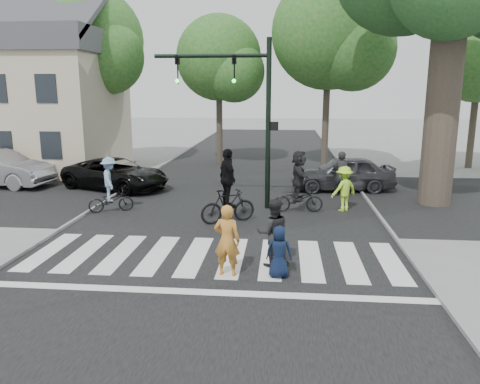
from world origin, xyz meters
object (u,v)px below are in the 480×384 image
Objects in this scene: traffic_signal at (244,100)px; car_grey at (343,173)px; cyclist_right at (299,185)px; car_suv at (116,174)px; pedestrian_child at (279,252)px; cyclist_left at (110,188)px; pedestrian_adult at (273,233)px; pedestrian_woman at (227,240)px; cyclist_mid at (228,193)px.

car_grey is at bearing 41.11° from traffic_signal.
car_suv is (-7.80, 3.18, -0.31)m from cyclist_right.
pedestrian_child is 0.63× the size of cyclist_left.
car_grey is (1.99, 3.84, -0.24)m from cyclist_right.
pedestrian_adult is 0.39× the size of car_grey.
pedestrian_child is at bearing 90.03° from pedestrian_adult.
car_grey is at bearing -119.00° from pedestrian_adult.
traffic_signal is 2.73× the size of cyclist_right.
cyclist_left reaches higher than car_grey.
pedestrian_woman is 1.27m from pedestrian_adult.
traffic_signal is 3.54× the size of pedestrian_adult.
pedestrian_woman is 10.54m from car_grey.
pedestrian_woman is at bearing 0.70° from pedestrian_child.
pedestrian_child is 8.05m from cyclist_left.
cyclist_right is (1.96, -0.40, -2.92)m from traffic_signal.
traffic_signal is 6.55m from pedestrian_adult.
traffic_signal is 7.08m from pedestrian_woman.
pedestrian_child is at bearing -78.10° from traffic_signal.
traffic_signal is at bearing -81.04° from pedestrian_woman.
pedestrian_woman reaches higher than car_suv.
cyclist_mid is at bearing -67.46° from pedestrian_child.
cyclist_mid is 0.50× the size of car_suv.
cyclist_mid reaches higher than pedestrian_adult.
pedestrian_child is at bearing -68.73° from cyclist_mid.
cyclist_left is (-6.00, 5.37, 0.24)m from pedestrian_child.
cyclist_mid reaches higher than car_grey.
pedestrian_woman is at bearing -26.39° from car_grey.
cyclist_left reaches higher than pedestrian_adult.
pedestrian_adult is (1.19, -5.67, -3.05)m from traffic_signal.
car_grey is at bearing 51.64° from cyclist_mid.
cyclist_right is at bearing -32.61° from car_grey.
car_grey reaches higher than pedestrian_child.
pedestrian_adult is at bearing -138.10° from pedestrian_woman.
pedestrian_adult is 9.52m from car_grey.
traffic_signal is at bearing -76.83° from pedestrian_child.
cyclist_mid is (-1.71, 4.40, 0.38)m from pedestrian_child.
pedestrian_woman is 4.42m from cyclist_mid.
car_grey is at bearing 27.49° from cyclist_left.
cyclist_mid is at bearing -79.23° from pedestrian_adult.
pedestrian_adult is 0.35× the size of car_suv.
cyclist_left is 4.40m from cyclist_mid.
pedestrian_woman is 10.95m from car_suv.
pedestrian_woman is at bearing -124.40° from car_suv.
cyclist_mid is (4.29, -0.97, 0.15)m from cyclist_left.
pedestrian_woman is 1.38× the size of pedestrian_child.
pedestrian_adult is 0.77× the size of cyclist_right.
pedestrian_adult is at bearing -67.05° from cyclist_mid.
cyclist_mid is at bearing -12.75° from cyclist_left.
pedestrian_child is 0.26× the size of car_suv.
cyclist_left is 4.00m from car_suv.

